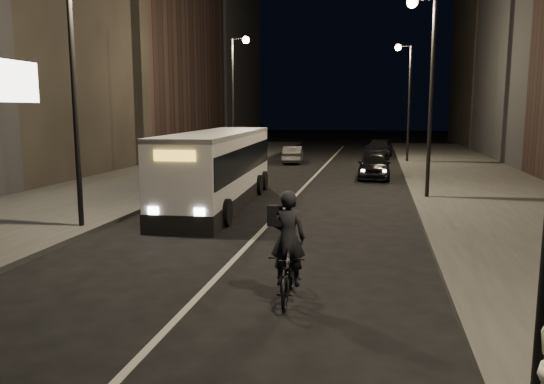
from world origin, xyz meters
The scene contains 13 objects.
ground centered at (0.00, 0.00, 0.00)m, with size 180.00×180.00×0.00m, color black.
sidewalk_right centered at (8.50, 14.00, 0.08)m, with size 7.00×70.00×0.16m, color #353532.
sidewalk_left centered at (-8.50, 14.00, 0.08)m, with size 7.00×70.00×0.16m, color #353532.
building_row_left centered at (-16.00, 28.50, 11.00)m, with size 8.00×61.00×22.00m, color black.
streetlight_right_mid centered at (5.33, 12.00, 5.36)m, with size 1.20×0.44×8.12m.
streetlight_right_far centered at (5.33, 28.00, 5.36)m, with size 1.20×0.44×8.12m.
streetlight_left_near centered at (-5.33, 4.00, 5.36)m, with size 1.20×0.44×8.12m.
streetlight_left_far centered at (-5.33, 22.00, 5.36)m, with size 1.20×0.44×8.12m.
city_bus centered at (-2.66, 9.24, 1.59)m, with size 3.01×10.95×2.92m.
cyclist_on_bicycle centered at (1.85, -0.90, 0.75)m, with size 0.80×2.00×2.26m.
car_near centered at (3.34, 18.88, 0.73)m, with size 1.72×4.26×1.45m, color black.
car_mid centered at (-2.42, 26.51, 0.61)m, with size 1.30×3.73×1.23m, color #38383A.
car_far centered at (3.60, 31.99, 0.71)m, with size 2.00×4.91×1.43m, color black.
Camera 1 is at (3.49, -10.88, 3.77)m, focal length 35.00 mm.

